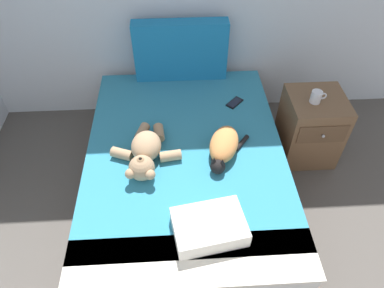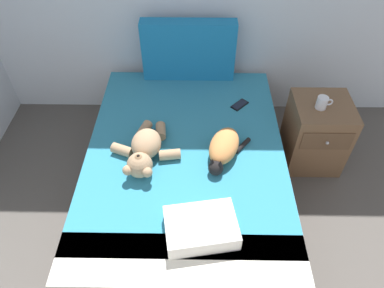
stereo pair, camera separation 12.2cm
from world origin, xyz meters
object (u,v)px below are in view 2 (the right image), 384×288
at_px(teddy_bear, 145,150).
at_px(cat, 223,148).
at_px(nightstand, 316,133).
at_px(cell_phone, 240,105).
at_px(throw_pillow, 201,228).
at_px(mug, 322,103).
at_px(patterned_cushion, 189,50).
at_px(bed, 186,171).

bearing_deg(teddy_bear, cat, 3.66).
xyz_separation_m(cat, nightstand, (0.78, 0.40, -0.24)).
relative_size(cell_phone, nightstand, 0.27).
bearing_deg(cat, cell_phone, 73.58).
bearing_deg(throw_pillow, nightstand, 47.21).
bearing_deg(cell_phone, cat, -106.42).
xyz_separation_m(cell_phone, nightstand, (0.62, -0.14, -0.17)).
relative_size(cat, teddy_bear, 0.76).
relative_size(teddy_bear, throw_pillow, 1.39).
bearing_deg(teddy_bear, throw_pillow, -56.53).
bearing_deg(mug, nightstand, 35.18).
bearing_deg(cat, nightstand, 27.22).
height_order(teddy_bear, cell_phone, teddy_bear).
xyz_separation_m(nightstand, mug, (-0.04, -0.03, 0.34)).
height_order(patterned_cushion, teddy_bear, patterned_cushion).
bearing_deg(mug, cell_phone, 163.00).
relative_size(bed, mug, 16.28).
height_order(cat, mug, mug).
relative_size(throw_pillow, nightstand, 0.68).
height_order(bed, cell_phone, cell_phone).
distance_m(teddy_bear, cell_phone, 0.90).
bearing_deg(mug, bed, -162.12).
distance_m(cat, nightstand, 0.90).
distance_m(bed, mug, 1.12).
distance_m(throw_pillow, nightstand, 1.39).
height_order(cat, teddy_bear, teddy_bear).
bearing_deg(bed, mug, 17.88).
bearing_deg(cat, bed, 169.49).
bearing_deg(bed, nightstand, 18.72).
bearing_deg(cell_phone, bed, -130.32).
bearing_deg(teddy_bear, bed, 16.84).
bearing_deg(bed, teddy_bear, -163.16).
bearing_deg(patterned_cushion, teddy_bear, -105.88).
xyz_separation_m(patterned_cushion, teddy_bear, (-0.28, -0.97, -0.18)).
bearing_deg(bed, patterned_cushion, 89.70).
relative_size(cat, nightstand, 0.72).
xyz_separation_m(teddy_bear, nightstand, (1.31, 0.43, -0.24)).
xyz_separation_m(bed, cat, (0.26, -0.05, 0.30)).
distance_m(patterned_cushion, cell_phone, 0.62).
bearing_deg(mug, cat, -153.30).
bearing_deg(throw_pillow, teddy_bear, 123.47).
relative_size(patterned_cushion, throw_pillow, 1.92).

